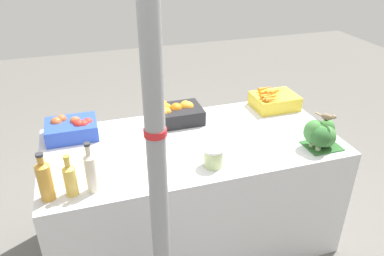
{
  "coord_description": "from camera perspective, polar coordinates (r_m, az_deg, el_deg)",
  "views": [
    {
      "loc": [
        -0.63,
        -2.02,
        2.09
      ],
      "look_at": [
        0.0,
        0.0,
        0.94
      ],
      "focal_mm": 35.0,
      "sensor_mm": 36.0,
      "label": 1
    }
  ],
  "objects": [
    {
      "name": "juice_bottle_amber",
      "position": [
        2.05,
        -21.5,
        -7.36
      ],
      "size": [
        0.08,
        0.08,
        0.27
      ],
      "color": "gold",
      "rests_on": "market_table"
    },
    {
      "name": "pickle_jar",
      "position": [
        2.19,
        3.28,
        -4.42
      ],
      "size": [
        0.12,
        0.12,
        0.12
      ],
      "color": "#B2C684",
      "rests_on": "market_table"
    },
    {
      "name": "support_pole",
      "position": [
        1.56,
        -5.5,
        -2.95
      ],
      "size": [
        0.1,
        0.1,
        2.55
      ],
      "color": "gray",
      "rests_on": "ground_plane"
    },
    {
      "name": "apple_crate",
      "position": [
        2.61,
        -17.85,
        0.02
      ],
      "size": [
        0.33,
        0.26,
        0.14
      ],
      "color": "#2847B7",
      "rests_on": "market_table"
    },
    {
      "name": "juice_bottle_golden",
      "position": [
        2.05,
        -18.08,
        -7.34
      ],
      "size": [
        0.07,
        0.07,
        0.24
      ],
      "color": "gold",
      "rests_on": "market_table"
    },
    {
      "name": "ground_plane",
      "position": [
        2.97,
        0.0,
        -16.03
      ],
      "size": [
        10.0,
        10.0,
        0.0
      ],
      "primitive_type": "plane",
      "color": "#605E59"
    },
    {
      "name": "juice_bottle_cloudy",
      "position": [
        2.03,
        -15.12,
        -6.34
      ],
      "size": [
        0.07,
        0.07,
        0.29
      ],
      "color": "beige",
      "rests_on": "market_table"
    },
    {
      "name": "orange_crate",
      "position": [
        2.68,
        -2.35,
        2.34
      ],
      "size": [
        0.33,
        0.26,
        0.14
      ],
      "color": "black",
      "rests_on": "market_table"
    },
    {
      "name": "broccoli_pile",
      "position": [
        2.48,
        19.0,
        -0.95
      ],
      "size": [
        0.24,
        0.21,
        0.19
      ],
      "color": "#2D602D",
      "rests_on": "market_table"
    },
    {
      "name": "market_table",
      "position": [
        2.7,
        0.0,
        -9.7
      ],
      "size": [
        1.92,
        0.93,
        0.84
      ],
      "primitive_type": "cube",
      "color": "silver",
      "rests_on": "ground_plane"
    },
    {
      "name": "carrot_crate",
      "position": [
        2.96,
        12.4,
        4.12
      ],
      "size": [
        0.33,
        0.26,
        0.14
      ],
      "color": "gold",
      "rests_on": "market_table"
    },
    {
      "name": "sparrow_bird",
      "position": [
        2.43,
        19.98,
        1.61
      ],
      "size": [
        0.09,
        0.12,
        0.05
      ],
      "rotation": [
        0.0,
        0.0,
        -0.94
      ],
      "color": "#4C3D2D",
      "rests_on": "broccoli_pile"
    }
  ]
}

